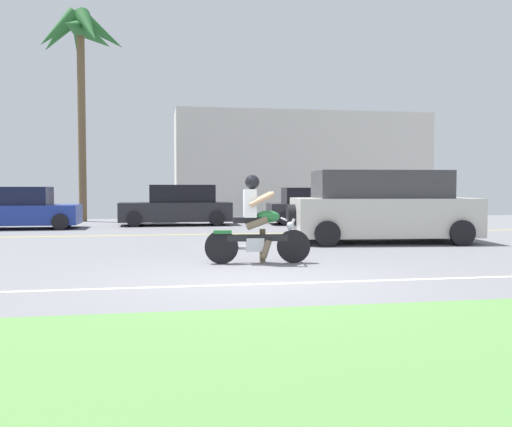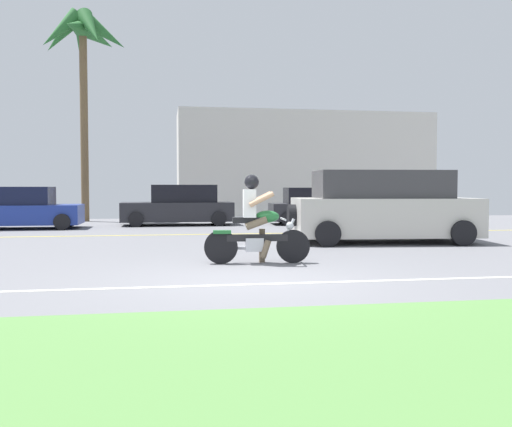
% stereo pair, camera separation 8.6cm
% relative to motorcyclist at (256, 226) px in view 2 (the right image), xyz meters
% --- Properties ---
extents(ground, '(56.00, 30.00, 0.04)m').
position_rel_motorcyclist_xyz_m(ground, '(-0.37, 1.03, -0.74)').
color(ground, slate).
extents(grass_median, '(56.00, 3.80, 0.06)m').
position_rel_motorcyclist_xyz_m(grass_median, '(-0.37, -6.07, -0.69)').
color(grass_median, '#548442').
rests_on(grass_median, ground).
extents(lane_line_near, '(50.40, 0.12, 0.01)m').
position_rel_motorcyclist_xyz_m(lane_line_near, '(-0.37, -2.29, -0.71)').
color(lane_line_near, silver).
rests_on(lane_line_near, ground).
extents(lane_line_far, '(50.40, 0.12, 0.01)m').
position_rel_motorcyclist_xyz_m(lane_line_far, '(-0.37, 6.72, -0.71)').
color(lane_line_far, yellow).
rests_on(lane_line_far, ground).
extents(motorcyclist, '(2.03, 0.66, 1.70)m').
position_rel_motorcyclist_xyz_m(motorcyclist, '(0.00, 0.00, 0.00)').
color(motorcyclist, black).
rests_on(motorcyclist, ground).
extents(suv_nearby, '(5.05, 2.59, 1.90)m').
position_rel_motorcyclist_xyz_m(suv_nearby, '(3.98, 3.49, 0.21)').
color(suv_nearby, beige).
rests_on(suv_nearby, ground).
extents(parked_car_0, '(3.68, 1.94, 1.48)m').
position_rel_motorcyclist_xyz_m(parked_car_0, '(-6.58, 10.17, -0.03)').
color(parked_car_0, navy).
rests_on(parked_car_0, ground).
extents(parked_car_1, '(4.28, 1.83, 1.56)m').
position_rel_motorcyclist_xyz_m(parked_car_1, '(-1.16, 11.20, 0.01)').
color(parked_car_1, '#232328').
rests_on(parked_car_1, ground).
extents(parked_car_2, '(4.09, 2.07, 1.45)m').
position_rel_motorcyclist_xyz_m(parked_car_2, '(4.31, 10.83, -0.04)').
color(parked_car_2, '#232328').
rests_on(parked_car_2, ground).
extents(palm_tree_0, '(3.81, 3.96, 8.97)m').
position_rel_motorcyclist_xyz_m(palm_tree_0, '(-5.11, 14.20, 6.91)').
color(palm_tree_0, brown).
rests_on(palm_tree_0, ground).
extents(building_far, '(13.54, 4.00, 5.41)m').
position_rel_motorcyclist_xyz_m(building_far, '(5.75, 19.03, 1.99)').
color(building_far, beige).
rests_on(building_far, ground).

